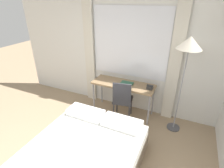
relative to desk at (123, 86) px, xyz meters
name	(u,v)px	position (x,y,z in m)	size (l,w,h in m)	color
wall_back_with_window	(121,53)	(-0.21, 0.32, 0.65)	(5.49, 0.13, 2.70)	silver
desk	(123,86)	(0.00, 0.00, 0.00)	(1.40, 0.49, 0.77)	#937551
desk_chair	(123,98)	(0.09, -0.25, -0.16)	(0.47, 0.47, 0.94)	#333338
bed	(81,161)	(0.00, -1.77, -0.46)	(1.64, 1.97, 0.59)	gray
standing_lamp	(189,49)	(1.19, -0.09, 1.00)	(0.43, 0.43, 1.92)	#4C4C51
telephone	(150,87)	(0.59, 0.00, 0.10)	(0.14, 0.13, 0.09)	#2D2D2D
book	(127,83)	(0.08, 0.03, 0.08)	(0.27, 0.17, 0.02)	#33664C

